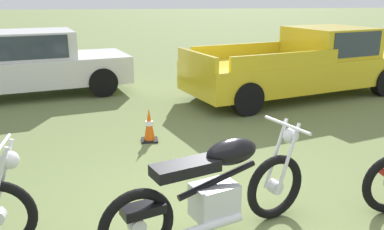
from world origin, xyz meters
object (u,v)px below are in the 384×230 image
car_white (19,60)px  pickup_truck_yellow (307,62)px  traffic_cone (149,126)px  motorcycle_black (215,190)px

car_white → pickup_truck_yellow: pickup_truck_yellow is taller
pickup_truck_yellow → traffic_cone: size_ratio=10.03×
pickup_truck_yellow → traffic_cone: 4.46m
motorcycle_black → car_white: 6.94m
traffic_cone → motorcycle_black: bearing=-80.1°
motorcycle_black → traffic_cone: bearing=79.0°
car_white → motorcycle_black: bearing=-77.8°
motorcycle_black → traffic_cone: size_ratio=3.89×
car_white → traffic_cone: size_ratio=9.23×
car_white → traffic_cone: (2.69, -3.42, -0.56)m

